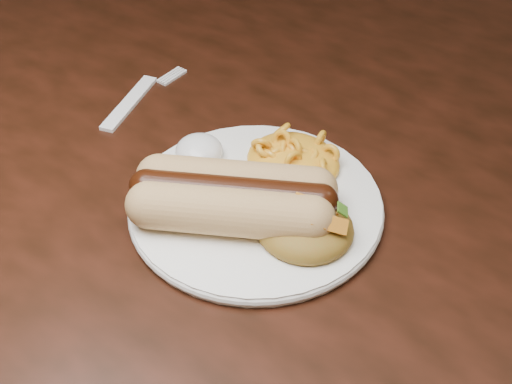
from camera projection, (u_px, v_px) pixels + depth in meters
The scene contains 7 objects.
table at pixel (291, 185), 0.79m from camera, with size 1.60×0.90×0.75m.
plate at pixel (256, 205), 0.62m from camera, with size 0.22×0.22×0.01m, color white.
hotdog at pixel (233, 197), 0.59m from camera, with size 0.14×0.13×0.04m.
mac_and_cheese at pixel (294, 150), 0.64m from camera, with size 0.09×0.08×0.03m, color orange.
sour_cream at pixel (199, 146), 0.65m from camera, with size 0.04×0.04×0.03m, color white.
taco_salad at pixel (305, 220), 0.57m from camera, with size 0.08×0.08×0.04m.
fork at pixel (129, 103), 0.74m from camera, with size 0.02×0.15×0.00m, color white.
Camera 1 is at (0.33, -0.49, 1.18)m, focal length 50.00 mm.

